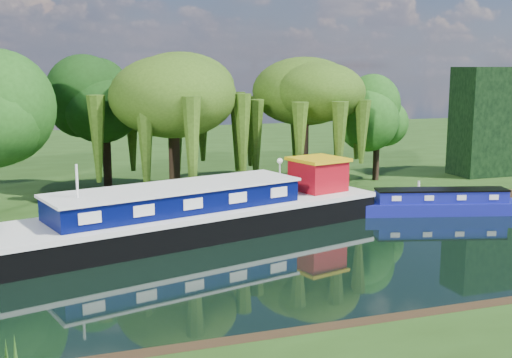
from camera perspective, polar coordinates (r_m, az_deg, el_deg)
name	(u,v)px	position (r m, az deg, el deg)	size (l,w,h in m)	color
ground	(352,254)	(30.03, 8.50, -6.58)	(120.00, 120.00, 0.00)	black
far_bank	(186,154)	(61.52, -6.25, 2.22)	(120.00, 52.00, 0.45)	#1D380F
dutch_barge	(200,213)	(32.96, -4.97, -3.07)	(21.10, 9.93, 4.35)	black
narrowboat	(441,204)	(38.99, 16.11, -2.16)	(10.91, 4.66, 1.58)	navy
red_dinghy	(74,239)	(33.48, -15.85, -5.12)	(1.96, 2.74, 0.57)	maroon
willow_left	(173,98)	(40.36, -7.39, 7.18)	(7.04, 7.04, 8.43)	black
willow_right	(304,102)	(43.11, 4.28, 6.84)	(6.41, 6.41, 7.81)	black
tree_far_mid	(105,105)	(43.17, -13.29, 6.39)	(4.90, 4.90, 8.02)	black
tree_far_right	(377,118)	(46.34, 10.74, 5.36)	(3.93, 3.93, 6.44)	black
conifer_hedge	(494,121)	(51.25, 20.39, 4.84)	(6.00, 3.00, 8.00)	black
lamppost	(280,168)	(39.05, 2.13, 1.03)	(0.36, 0.36, 2.56)	silver
mooring_posts	(277,199)	(37.03, 1.85, -1.78)	(19.16, 0.16, 1.00)	silver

